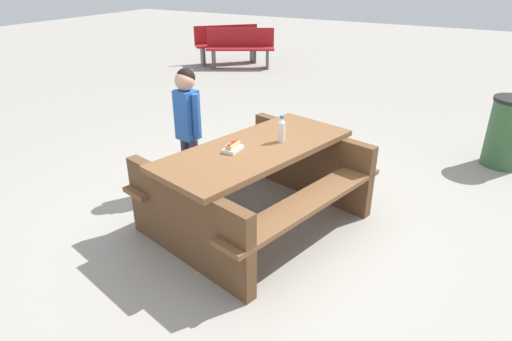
# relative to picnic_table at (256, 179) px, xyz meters

# --- Properties ---
(ground_plane) EXTENTS (30.00, 30.00, 0.00)m
(ground_plane) POSITION_rel_picnic_table_xyz_m (0.00, 0.00, -0.44)
(ground_plane) COLOR gray
(ground_plane) RESTS_ON ground
(picnic_table) EXTENTS (2.08, 1.79, 0.75)m
(picnic_table) POSITION_rel_picnic_table_xyz_m (0.00, 0.00, 0.00)
(picnic_table) COLOR brown
(picnic_table) RESTS_ON ground
(soda_bottle) EXTENTS (0.06, 0.06, 0.23)m
(soda_bottle) POSITION_rel_picnic_table_xyz_m (-0.21, 0.13, 0.41)
(soda_bottle) COLOR silver
(soda_bottle) RESTS_ON picnic_table
(hotdog_tray) EXTENTS (0.18, 0.12, 0.08)m
(hotdog_tray) POSITION_rel_picnic_table_xyz_m (0.17, -0.12, 0.34)
(hotdog_tray) COLOR white
(hotdog_tray) RESTS_ON picnic_table
(child_in_coat) EXTENTS (0.21, 0.31, 1.27)m
(child_in_coat) POSITION_rel_picnic_table_xyz_m (-0.23, -0.90, 0.37)
(child_in_coat) COLOR #3F334C
(child_in_coat) RESTS_ON ground
(park_bench_near) EXTENTS (1.09, 1.50, 0.85)m
(park_bench_near) POSITION_rel_picnic_table_xyz_m (-5.53, -3.53, 0.00)
(park_bench_near) COLOR maroon
(park_bench_near) RESTS_ON ground
(park_bench_mid) EXTENTS (1.35, 1.34, 0.85)m
(park_bench_mid) POSITION_rel_picnic_table_xyz_m (-5.79, -4.05, 0.00)
(park_bench_mid) COLOR maroon
(park_bench_mid) RESTS_ON ground
(trash_bin) EXTENTS (0.47, 0.47, 0.81)m
(trash_bin) POSITION_rel_picnic_table_xyz_m (-2.52, 1.89, -0.04)
(trash_bin) COLOR #335933
(trash_bin) RESTS_ON ground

